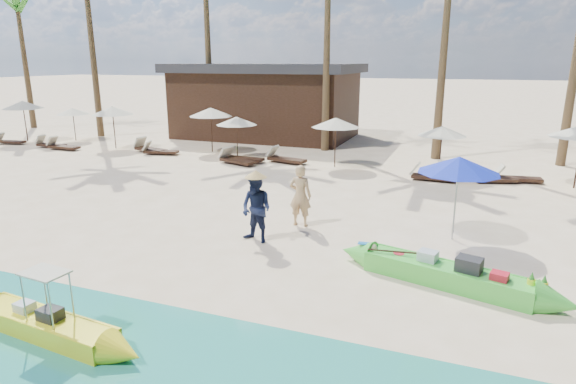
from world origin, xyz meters
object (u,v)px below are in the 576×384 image
at_px(yellow_canoe, 45,325).
at_px(tourist, 300,196).
at_px(blue_umbrella, 459,165).
at_px(green_canoe, 446,274).

relative_size(yellow_canoe, tourist, 2.66).
bearing_deg(blue_umbrella, tourist, -174.99).
relative_size(green_canoe, yellow_canoe, 1.16).
xyz_separation_m(yellow_canoe, tourist, (2.16, 6.81, 0.67)).
xyz_separation_m(green_canoe, tourist, (-4.04, 2.43, 0.64)).
distance_m(tourist, blue_umbrella, 4.21).
bearing_deg(blue_umbrella, yellow_canoe, -130.87).
bearing_deg(green_canoe, yellow_canoe, -130.09).
xyz_separation_m(yellow_canoe, blue_umbrella, (6.20, 7.17, 1.78)).
height_order(green_canoe, blue_umbrella, blue_umbrella).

